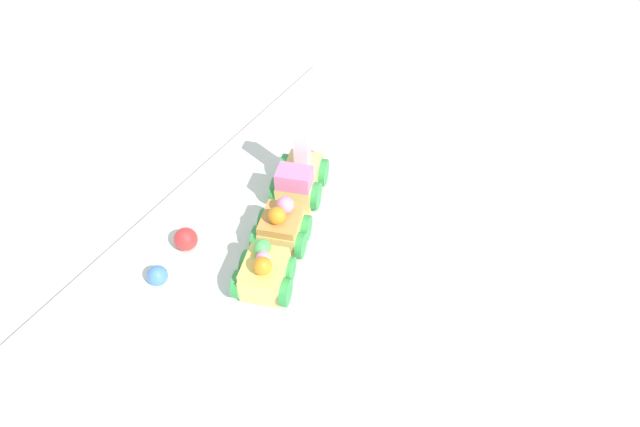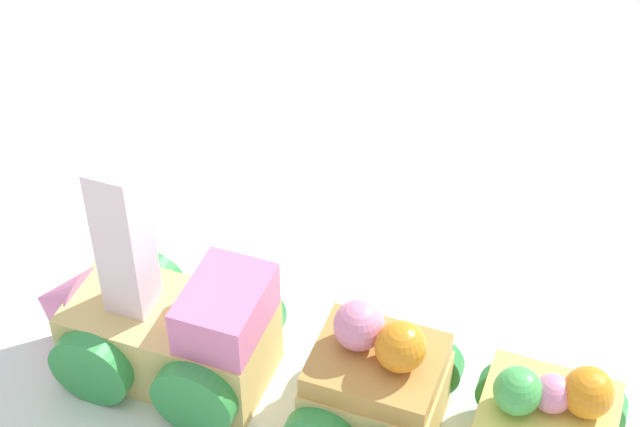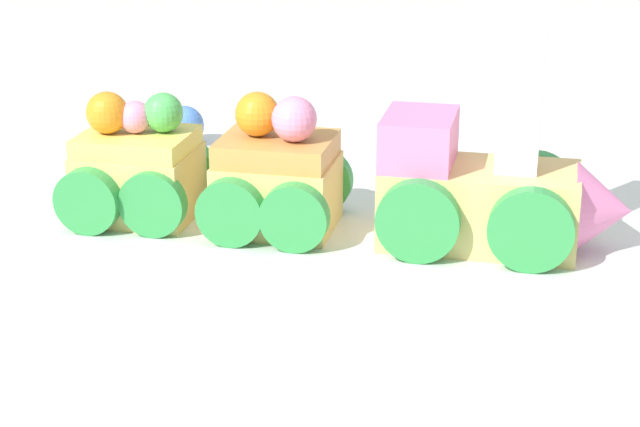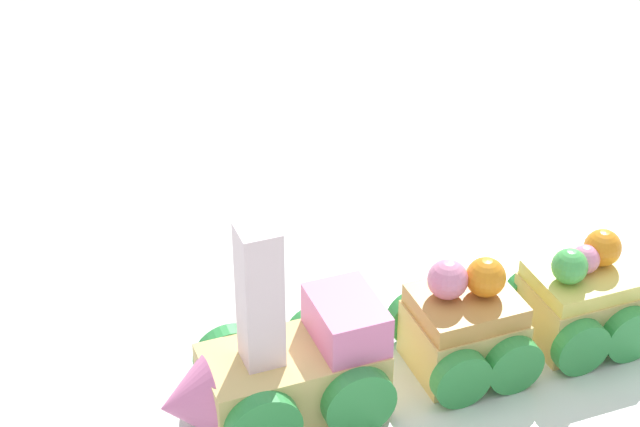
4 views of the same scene
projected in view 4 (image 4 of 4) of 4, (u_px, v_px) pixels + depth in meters
The scene contains 5 objects.
ground_plane at pixel (366, 340), 0.63m from camera, with size 10.00×10.00×0.00m, color beige.
display_board at pixel (366, 332), 0.63m from camera, with size 0.77×0.46×0.01m, color silver.
cake_train_locomotive at pixel (281, 370), 0.55m from camera, with size 0.13×0.09×0.12m.
cake_car_caramel at pixel (464, 327), 0.58m from camera, with size 0.08×0.08×0.07m.
cake_car_lemon at pixel (579, 300), 0.60m from camera, with size 0.08×0.08×0.07m.
Camera 4 is at (0.06, 0.49, 0.40)m, focal length 60.00 mm.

